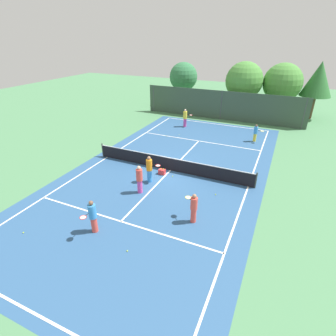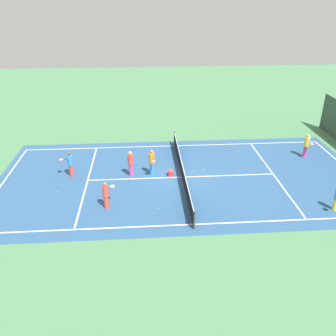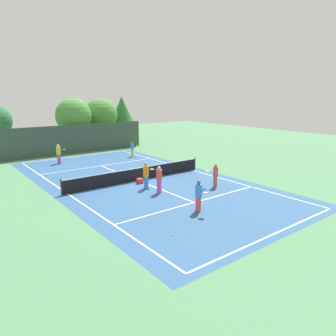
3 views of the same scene
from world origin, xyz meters
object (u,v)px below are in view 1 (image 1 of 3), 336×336
(tennis_ball_2, at_px, (173,176))
(tennis_ball_4, at_px, (169,159))
(tennis_ball_3, at_px, (167,136))
(tennis_ball_7, at_px, (127,251))
(tennis_ball_5, at_px, (179,135))
(player_1, at_px, (149,169))
(tennis_ball_1, at_px, (216,194))
(tennis_ball_0, at_px, (158,130))
(tennis_ball_6, at_px, (23,233))
(player_0, at_px, (256,133))
(player_4, at_px, (194,208))
(player_2, at_px, (93,216))
(player_5, at_px, (139,179))
(player_3, at_px, (185,118))
(ball_crate, at_px, (162,172))

(tennis_ball_2, distance_m, tennis_ball_4, 2.91)
(tennis_ball_3, relative_size, tennis_ball_7, 1.00)
(tennis_ball_5, bearing_deg, tennis_ball_4, -76.00)
(player_1, xyz_separation_m, tennis_ball_4, (-0.31, 3.76, -0.91))
(player_1, bearing_deg, tennis_ball_1, 2.61)
(tennis_ball_0, distance_m, tennis_ball_6, 16.71)
(tennis_ball_4, bearing_deg, player_0, 50.39)
(tennis_ball_6, bearing_deg, player_4, 30.69)
(player_2, xyz_separation_m, player_5, (0.24, 4.10, 0.01))
(player_1, height_order, tennis_ball_5, player_1)
(player_3, height_order, tennis_ball_6, player_3)
(player_5, height_order, ball_crate, player_5)
(player_1, xyz_separation_m, player_4, (4.04, -2.78, -0.07))
(player_2, distance_m, tennis_ball_2, 6.94)
(player_0, relative_size, player_5, 0.87)
(tennis_ball_1, bearing_deg, player_4, -97.56)
(tennis_ball_2, distance_m, tennis_ball_6, 9.45)
(player_5, bearing_deg, tennis_ball_7, -66.88)
(player_4, relative_size, tennis_ball_1, 25.65)
(ball_crate, bearing_deg, player_0, 61.65)
(tennis_ball_5, bearing_deg, tennis_ball_3, -138.81)
(player_1, relative_size, ball_crate, 4.00)
(player_4, relative_size, tennis_ball_2, 25.65)
(tennis_ball_2, bearing_deg, player_3, 106.81)
(player_4, xyz_separation_m, tennis_ball_4, (-4.35, 6.54, -0.84))
(ball_crate, relative_size, tennis_ball_0, 6.96)
(player_3, relative_size, tennis_ball_4, 28.09)
(tennis_ball_5, bearing_deg, player_2, -84.15)
(ball_crate, xyz_separation_m, tennis_ball_5, (-1.95, 7.92, -0.15))
(player_0, bearing_deg, tennis_ball_4, -129.61)
(player_4, distance_m, player_5, 4.18)
(player_1, xyz_separation_m, tennis_ball_0, (-4.09, 9.56, -0.91))
(tennis_ball_5, bearing_deg, tennis_ball_1, -55.87)
(player_4, height_order, tennis_ball_1, player_4)
(tennis_ball_3, bearing_deg, player_2, -79.90)
(tennis_ball_0, xyz_separation_m, tennis_ball_5, (2.43, -0.36, 0.00))
(ball_crate, bearing_deg, player_2, -93.69)
(player_1, height_order, tennis_ball_7, player_1)
(player_2, bearing_deg, ball_crate, 86.31)
(player_4, distance_m, tennis_ball_4, 7.90)
(player_4, height_order, tennis_ball_3, player_4)
(player_5, bearing_deg, player_4, -18.77)
(player_5, height_order, tennis_ball_4, player_5)
(tennis_ball_3, xyz_separation_m, tennis_ball_5, (0.97, 0.84, 0.00))
(player_4, height_order, tennis_ball_6, player_4)
(player_5, xyz_separation_m, tennis_ball_0, (-4.17, 11.00, -0.90))
(player_4, xyz_separation_m, ball_crate, (-3.75, 4.06, -0.69))
(player_3, distance_m, player_4, 15.86)
(tennis_ball_3, height_order, tennis_ball_5, same)
(player_5, bearing_deg, player_3, 99.30)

